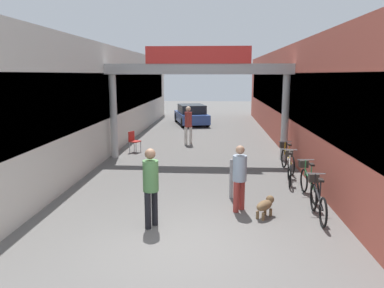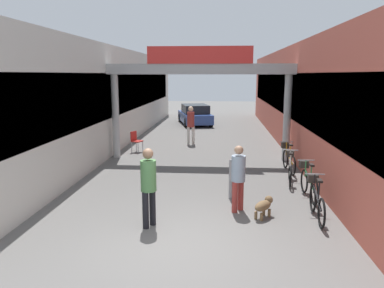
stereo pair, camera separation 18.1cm
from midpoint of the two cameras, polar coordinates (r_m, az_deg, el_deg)
ground_plane at (r=7.72m, az=-2.53°, el=-14.78°), size 80.00×80.00×0.00m
storefront_left at (r=18.90m, az=-14.56°, el=7.00°), size 3.00×26.00×4.47m
storefront_right at (r=18.48m, az=17.28°, el=6.79°), size 3.00×26.00×4.47m
arcade_sign_gateway at (r=14.49m, az=0.59°, el=9.77°), size 7.40×0.47×4.34m
pedestrian_with_dog at (r=9.13m, az=6.69°, el=-4.57°), size 0.48×0.48×1.63m
pedestrian_companion at (r=8.16m, az=-6.94°, el=-5.84°), size 0.46×0.46×1.76m
pedestrian_carrying_crate at (r=17.73m, az=-0.86°, el=3.29°), size 0.44×0.44×1.83m
dog_on_leash at (r=9.02m, az=10.57°, el=-9.12°), size 0.57×0.64×0.47m
bicycle_black_nearest at (r=9.29m, az=18.02°, el=-7.93°), size 0.46×1.69×0.98m
bicycle_green_second at (r=10.71m, az=16.82°, el=-5.42°), size 0.46×1.69×0.98m
bicycle_silver_third at (r=12.00m, az=14.20°, el=-3.58°), size 0.46×1.68×0.98m
bicycle_orange_farthest at (r=13.41m, az=13.90°, el=-2.09°), size 0.46×1.69×0.98m
bollard_post_metal at (r=10.13m, az=5.50°, el=-5.23°), size 0.10×0.10×1.09m
cafe_chair_red_nearer at (r=16.28m, az=-9.24°, el=0.66°), size 0.53×0.53×0.89m
parked_car_blue at (r=25.05m, az=-0.30°, el=4.47°), size 2.66×4.30×1.33m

